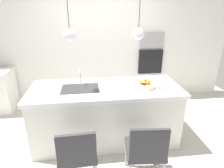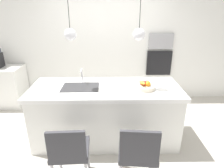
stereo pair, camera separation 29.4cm
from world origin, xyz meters
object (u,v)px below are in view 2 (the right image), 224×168
Objects in this scene: microwave at (161,41)px; chair_middle at (138,152)px; chair_near at (70,150)px; fruit_bowl at (145,86)px; oven at (159,63)px.

microwave reaches higher than chair_middle.
chair_middle is at bearing -107.95° from microwave.
chair_middle is (0.80, -0.01, -0.02)m from chair_near.
fruit_bowl is 0.36× the size of chair_middle.
microwave reaches higher than chair_near.
fruit_bowl is at bearing 39.72° from chair_near.
fruit_bowl is 1.81m from microwave.
oven is 2.65m from chair_middle.
chair_near is at bearing -122.94° from oven.
chair_middle is (-0.81, -2.49, -0.89)m from microwave.
fruit_bowl is at bearing 76.95° from chair_middle.
chair_near reaches higher than chair_middle.
fruit_bowl is 0.36× the size of chair_near.
oven is 0.65× the size of chair_near.
fruit_bowl is at bearing -110.32° from oven.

